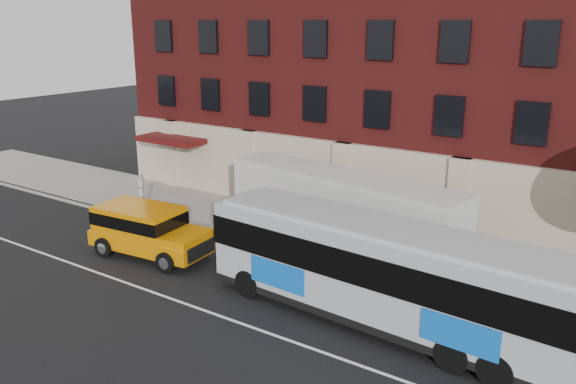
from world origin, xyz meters
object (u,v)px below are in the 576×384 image
Objects in this scene: sign_pole at (143,194)px; shipping_container at (341,217)px; city_bus at (384,271)px; yellow_suv at (146,228)px.

shipping_container reaches higher than sign_pole.
city_bus is at bearing -11.28° from sign_pole.
yellow_suv is at bearing -179.30° from city_bus.
shipping_container is at bearing 7.67° from sign_pole.
sign_pole is 15.20m from city_bus.
shipping_container is (-4.11, 4.42, -0.12)m from city_bus.
yellow_suv is 0.51× the size of shipping_container.
shipping_container is (10.79, 1.45, 0.41)m from sign_pole.
city_bus is 2.27× the size of yellow_suv.
city_bus is at bearing 0.70° from yellow_suv.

